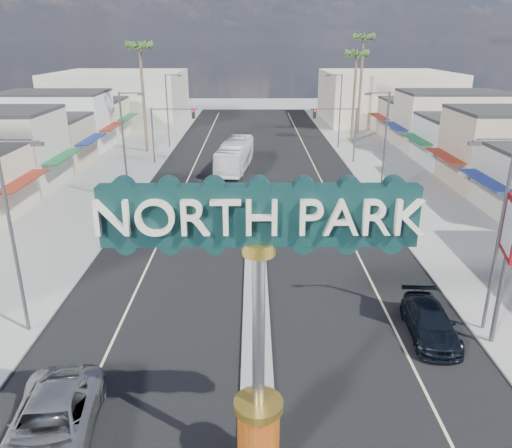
{
  "coord_description": "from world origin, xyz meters",
  "views": [
    {
      "loc": [
        -0.16,
        -10.15,
        12.74
      ],
      "look_at": [
        -0.0,
        12.67,
        4.34
      ],
      "focal_mm": 35.0,
      "sensor_mm": 36.0,
      "label": 1
    }
  ],
  "objects_px": {
    "palm_right_mid": "(357,59)",
    "suv_right": "(430,322)",
    "bank_pylon_sign": "(510,237)",
    "traffic_signal_right": "(339,124)",
    "streetlight_l_near": "(15,230)",
    "car_parked_left": "(184,198)",
    "streetlight_r_mid": "(383,141)",
    "palm_right_far": "(363,43)",
    "streetlight_r_near": "(497,229)",
    "streetlight_l_mid": "(126,142)",
    "traffic_signal_left": "(169,124)",
    "suv_left": "(50,426)",
    "gateway_sign": "(259,304)",
    "palm_left_far": "(140,52)",
    "streetlight_r_far": "(339,107)",
    "streetlight_l_far": "(169,108)",
    "city_bus": "(235,155)"
  },
  "relations": [
    {
      "from": "palm_right_mid",
      "to": "suv_right",
      "type": "bearing_deg",
      "value": -96.25
    },
    {
      "from": "suv_right",
      "to": "bank_pylon_sign",
      "type": "xyz_separation_m",
      "value": [
        2.58,
        -0.64,
        4.44
      ]
    },
    {
      "from": "traffic_signal_right",
      "to": "streetlight_l_near",
      "type": "bearing_deg",
      "value": -119.99
    },
    {
      "from": "suv_right",
      "to": "car_parked_left",
      "type": "relative_size",
      "value": 1.14
    },
    {
      "from": "streetlight_l_near",
      "to": "streetlight_r_mid",
      "type": "bearing_deg",
      "value": 43.79
    },
    {
      "from": "palm_right_far",
      "to": "car_parked_left",
      "type": "bearing_deg",
      "value": -121.95
    },
    {
      "from": "streetlight_r_near",
      "to": "suv_right",
      "type": "bearing_deg",
      "value": -169.93
    },
    {
      "from": "streetlight_l_mid",
      "to": "palm_right_far",
      "type": "bearing_deg",
      "value": 51.52
    },
    {
      "from": "traffic_signal_left",
      "to": "suv_left",
      "type": "relative_size",
      "value": 1.02
    },
    {
      "from": "gateway_sign",
      "to": "suv_left",
      "type": "distance_m",
      "value": 8.6
    },
    {
      "from": "streetlight_l_mid",
      "to": "palm_right_far",
      "type": "height_order",
      "value": "palm_right_far"
    },
    {
      "from": "traffic_signal_right",
      "to": "streetlight_l_mid",
      "type": "distance_m",
      "value": 24.11
    },
    {
      "from": "palm_left_far",
      "to": "palm_right_mid",
      "type": "xyz_separation_m",
      "value": [
        26.0,
        6.0,
        -0.9
      ]
    },
    {
      "from": "palm_left_far",
      "to": "car_parked_left",
      "type": "bearing_deg",
      "value": -71.15
    },
    {
      "from": "streetlight_r_near",
      "to": "car_parked_left",
      "type": "distance_m",
      "value": 25.13
    },
    {
      "from": "gateway_sign",
      "to": "streetlight_r_far",
      "type": "distance_m",
      "value": 51.1
    },
    {
      "from": "palm_right_mid",
      "to": "car_parked_left",
      "type": "bearing_deg",
      "value": -124.51
    },
    {
      "from": "palm_left_far",
      "to": "palm_right_mid",
      "type": "height_order",
      "value": "palm_left_far"
    },
    {
      "from": "traffic_signal_right",
      "to": "streetlight_l_mid",
      "type": "bearing_deg",
      "value": -144.5
    },
    {
      "from": "palm_right_mid",
      "to": "traffic_signal_left",
      "type": "bearing_deg",
      "value": -151.58
    },
    {
      "from": "streetlight_l_far",
      "to": "streetlight_r_near",
      "type": "relative_size",
      "value": 1.0
    },
    {
      "from": "traffic_signal_right",
      "to": "suv_right",
      "type": "xyz_separation_m",
      "value": [
        -1.27,
        -34.44,
        -3.58
      ]
    },
    {
      "from": "streetlight_r_mid",
      "to": "bank_pylon_sign",
      "type": "xyz_separation_m",
      "value": [
        0.06,
        -21.09,
        0.07
      ]
    },
    {
      "from": "gateway_sign",
      "to": "palm_right_far",
      "type": "height_order",
      "value": "palm_right_far"
    },
    {
      "from": "traffic_signal_left",
      "to": "gateway_sign",
      "type": "bearing_deg",
      "value": -77.67
    },
    {
      "from": "suv_left",
      "to": "bank_pylon_sign",
      "type": "height_order",
      "value": "bank_pylon_sign"
    },
    {
      "from": "palm_right_far",
      "to": "suv_left",
      "type": "relative_size",
      "value": 2.39
    },
    {
      "from": "gateway_sign",
      "to": "palm_right_far",
      "type": "xyz_separation_m",
      "value": [
        15.0,
        60.02,
        6.46
      ]
    },
    {
      "from": "streetlight_l_far",
      "to": "city_bus",
      "type": "relative_size",
      "value": 0.84
    },
    {
      "from": "streetlight_l_near",
      "to": "suv_right",
      "type": "bearing_deg",
      "value": -1.4
    },
    {
      "from": "streetlight_r_mid",
      "to": "streetlight_l_near",
      "type": "bearing_deg",
      "value": -136.21
    },
    {
      "from": "car_parked_left",
      "to": "bank_pylon_sign",
      "type": "xyz_separation_m",
      "value": [
        16.23,
        -19.83,
        4.42
      ]
    },
    {
      "from": "streetlight_l_far",
      "to": "streetlight_r_far",
      "type": "distance_m",
      "value": 20.87
    },
    {
      "from": "traffic_signal_left",
      "to": "streetlight_l_far",
      "type": "height_order",
      "value": "streetlight_l_far"
    },
    {
      "from": "city_bus",
      "to": "car_parked_left",
      "type": "bearing_deg",
      "value": -99.21
    },
    {
      "from": "streetlight_l_mid",
      "to": "suv_right",
      "type": "distance_m",
      "value": 27.82
    },
    {
      "from": "gateway_sign",
      "to": "streetlight_r_far",
      "type": "bearing_deg",
      "value": 78.22
    },
    {
      "from": "gateway_sign",
      "to": "streetlight_r_near",
      "type": "bearing_deg",
      "value": 37.55
    },
    {
      "from": "streetlight_r_far",
      "to": "suv_left",
      "type": "bearing_deg",
      "value": -109.43
    },
    {
      "from": "traffic_signal_left",
      "to": "suv_left",
      "type": "distance_m",
      "value": 41.2
    },
    {
      "from": "city_bus",
      "to": "suv_left",
      "type": "bearing_deg",
      "value": -89.74
    },
    {
      "from": "streetlight_l_near",
      "to": "car_parked_left",
      "type": "xyz_separation_m",
      "value": [
        4.69,
        18.74,
        -4.35
      ]
    },
    {
      "from": "streetlight_l_far",
      "to": "palm_right_mid",
      "type": "bearing_deg",
      "value": 9.69
    },
    {
      "from": "traffic_signal_left",
      "to": "streetlight_l_near",
      "type": "height_order",
      "value": "streetlight_l_near"
    },
    {
      "from": "streetlight_r_mid",
      "to": "palm_right_mid",
      "type": "height_order",
      "value": "palm_right_mid"
    },
    {
      "from": "city_bus",
      "to": "traffic_signal_left",
      "type": "bearing_deg",
      "value": 166.26
    },
    {
      "from": "palm_right_far",
      "to": "suv_left",
      "type": "height_order",
      "value": "palm_right_far"
    },
    {
      "from": "streetlight_l_near",
      "to": "streetlight_l_far",
      "type": "height_order",
      "value": "same"
    },
    {
      "from": "city_bus",
      "to": "traffic_signal_right",
      "type": "bearing_deg",
      "value": 21.5
    },
    {
      "from": "gateway_sign",
      "to": "streetlight_l_near",
      "type": "bearing_deg",
      "value": 142.45
    }
  ]
}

